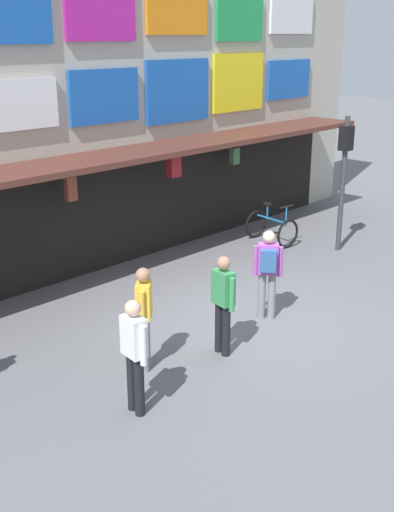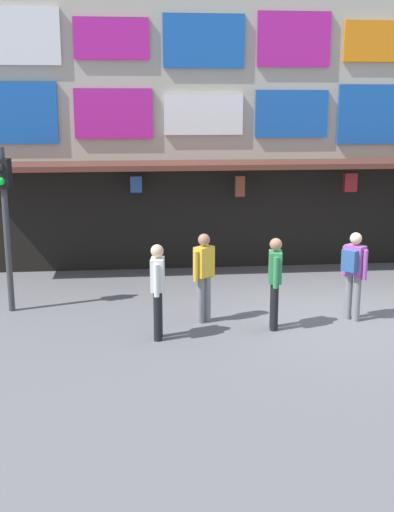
% 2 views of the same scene
% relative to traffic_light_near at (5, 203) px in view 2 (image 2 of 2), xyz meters
% --- Properties ---
extents(ground_plane, '(80.00, 80.00, 0.00)m').
position_rel_traffic_light_near_xyz_m(ground_plane, '(6.24, -0.94, -2.14)').
color(ground_plane, slate).
extents(shopfront, '(18.00, 2.60, 8.00)m').
position_rel_traffic_light_near_xyz_m(shopfront, '(6.24, 3.63, 1.82)').
color(shopfront, '#B2AD9E').
rests_on(shopfront, ground).
extents(traffic_light_near, '(0.32, 0.35, 3.20)m').
position_rel_traffic_light_near_xyz_m(traffic_light_near, '(0.00, 0.00, 0.00)').
color(traffic_light_near, '#38383D').
rests_on(traffic_light_near, ground).
extents(pedestrian_in_yellow, '(0.42, 0.40, 1.68)m').
position_rel_traffic_light_near_xyz_m(pedestrian_in_yellow, '(3.70, -1.02, -1.19)').
color(pedestrian_in_yellow, gray).
rests_on(pedestrian_in_yellow, ground).
extents(pedestrian_in_black, '(0.28, 0.52, 1.68)m').
position_rel_traffic_light_near_xyz_m(pedestrian_in_black, '(4.92, -1.54, -1.19)').
color(pedestrian_in_black, black).
rests_on(pedestrian_in_black, ground).
extents(pedestrian_in_red, '(0.47, 0.48, 1.68)m').
position_rel_traffic_light_near_xyz_m(pedestrian_in_red, '(6.47, -1.21, -1.16)').
color(pedestrian_in_red, gray).
rests_on(pedestrian_in_red, ground).
extents(pedestrian_in_green, '(0.26, 0.53, 1.68)m').
position_rel_traffic_light_near_xyz_m(pedestrian_in_green, '(2.81, -1.84, -1.19)').
color(pedestrian_in_green, black).
rests_on(pedestrian_in_green, ground).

